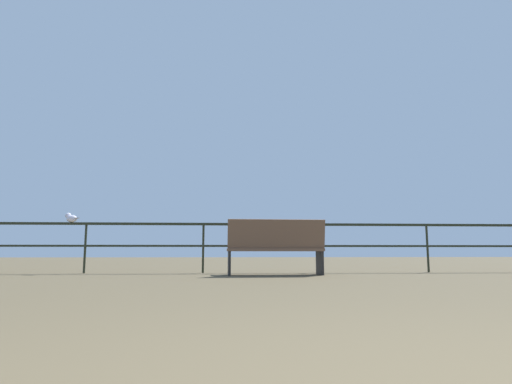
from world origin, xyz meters
name	(u,v)px	position (x,y,z in m)	size (l,w,h in m)	color
pier_railing	(261,236)	(0.00, 7.99, 0.74)	(20.64, 0.05, 0.99)	black
bench_near_left	(276,245)	(0.20, 7.08, 0.53)	(1.75, 0.73, 0.99)	brown
seagull_on_rail	(71,218)	(-3.74, 8.00, 1.07)	(0.36, 0.28, 0.19)	white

